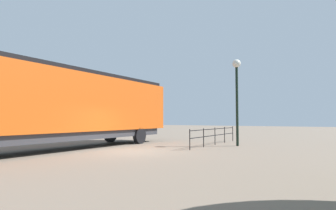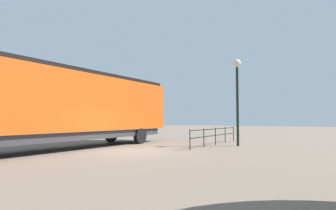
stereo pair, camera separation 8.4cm
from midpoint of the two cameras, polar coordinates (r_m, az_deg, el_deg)
name	(u,v)px [view 2 (the right image)]	position (r m, az deg, el deg)	size (l,w,h in m)	color
ground_plane	(132,151)	(14.69, -7.16, -9.42)	(120.00, 120.00, 0.00)	#756656
locomotive	(76,106)	(16.83, -18.31, -0.11)	(2.96, 15.53, 4.41)	#D15114
lamp_post	(237,83)	(18.03, 14.16, 4.37)	(0.53, 0.53, 5.45)	black
platform_fence	(215,134)	(18.44, 9.84, -5.82)	(0.05, 7.36, 1.12)	black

